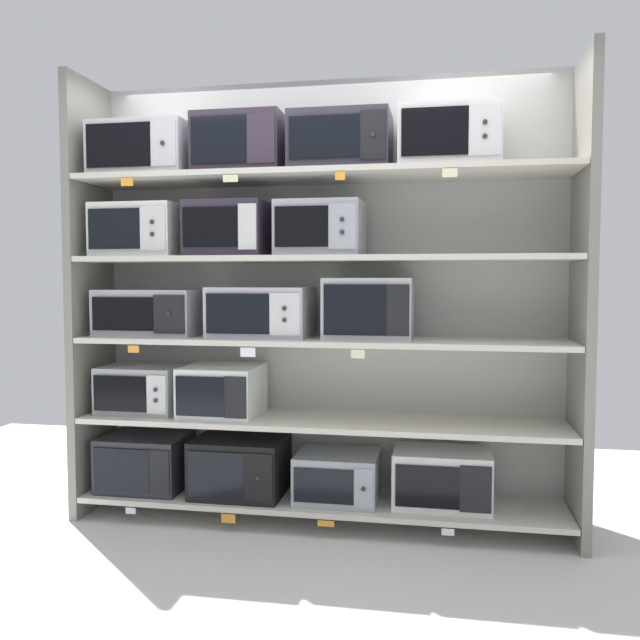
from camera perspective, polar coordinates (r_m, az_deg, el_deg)
The scene contains 36 objects.
ground at distance 3.08m, azimuth -3.67°, elevation -23.26°, with size 6.70×6.00×0.02m, color silver.
back_panel at distance 3.99m, azimuth 0.70°, elevation 1.93°, with size 2.90×0.04×2.53m, color #B2B2AD.
upright_left at distance 4.20m, azimuth -18.89°, elevation 1.82°, with size 0.05×0.50×2.53m, color gray.
upright_right at distance 3.73m, azimuth 21.38°, elevation 1.57°, with size 0.05×0.50×2.53m, color gray.
shelf_0 at distance 3.93m, azimuth 0.00°, elevation -15.07°, with size 2.70×0.50×0.03m, color beige.
microwave_0 at distance 4.19m, azimuth -14.60°, elevation -11.55°, with size 0.48×0.40×0.31m.
microwave_1 at distance 3.98m, azimuth -6.79°, elevation -12.16°, with size 0.51×0.44×0.33m.
microwave_2 at distance 3.86m, azimuth 1.52°, elevation -13.10°, with size 0.45×0.40×0.26m.
microwave_3 at distance 3.82m, azimuth 10.31°, elevation -13.06°, with size 0.52×0.35×0.30m.
price_tag_0 at distance 4.02m, azimuth -15.77°, elevation -15.32°, with size 0.06×0.00×0.03m, color white.
price_tag_1 at distance 3.82m, azimuth -7.79°, elevation -16.36°, with size 0.08×0.00×0.05m, color orange.
price_tag_2 at distance 3.69m, azimuth 0.51°, elevation -16.90°, with size 0.09×0.00×0.03m, color orange.
price_tag_3 at distance 3.65m, azimuth 10.80°, elevation -17.27°, with size 0.06×0.00×0.03m, color white.
shelf_1 at distance 3.81m, azimuth 0.00°, elevation -8.58°, with size 2.70×0.50×0.03m, color beige.
microwave_4 at distance 4.10m, azimuth -14.85°, elevation -5.68°, with size 0.46×0.36×0.27m.
microwave_5 at distance 3.92m, azimuth -8.28°, elevation -5.94°, with size 0.42×0.43×0.28m.
shelf_2 at distance 3.74m, azimuth 0.00°, elevation -1.76°, with size 2.70×0.50×0.03m, color beige.
microwave_6 at distance 4.03m, azimuth -14.18°, elevation 0.63°, with size 0.58×0.37×0.27m.
microwave_7 at distance 3.80m, azimuth -5.04°, elevation 0.67°, with size 0.55×0.39×0.28m.
microwave_8 at distance 3.68m, azimuth 4.17°, elevation 0.99°, with size 0.48×0.37×0.33m.
price_tag_4 at distance 3.81m, azimuth -15.55°, elevation -2.39°, with size 0.06×0.00×0.04m, color orange.
price_tag_5 at distance 3.58m, azimuth -6.14°, elevation -2.74°, with size 0.08×0.00×0.05m, color white.
price_tag_6 at distance 3.46m, azimuth 3.23°, elevation -2.90°, with size 0.07×0.00×0.04m, color beige.
shelf_3 at distance 3.72m, azimuth 0.00°, elevation 5.22°, with size 2.70×0.50×0.03m, color beige.
microwave_9 at distance 4.05m, azimuth -14.92°, elevation 7.31°, with size 0.48×0.41×0.30m.
microwave_10 at distance 3.86m, azimuth -7.63°, elevation 7.62°, with size 0.44×0.41×0.30m.
microwave_11 at distance 3.73m, azimuth 0.12°, elevation 7.72°, with size 0.46×0.43×0.29m.
shelf_4 at distance 3.77m, azimuth 0.00°, elevation 12.14°, with size 2.70×0.50×0.03m, color beige.
microwave_12 at distance 4.09m, azimuth -14.57°, elevation 13.67°, with size 0.55×0.42×0.30m.
microwave_13 at distance 3.90m, azimuth -6.69°, elevation 14.49°, with size 0.49×0.37×0.33m.
microwave_14 at distance 3.77m, azimuth 1.81°, elevation 14.76°, with size 0.54×0.39×0.31m.
microwave_15 at distance 3.73m, azimuth 10.91°, elevation 14.83°, with size 0.52×0.43×0.31m.
price_tag_7 at distance 3.84m, azimuth -16.06°, elevation 11.20°, with size 0.07×0.00×0.04m, color orange.
price_tag_8 at distance 3.62m, azimuth -7.60°, elevation 11.83°, with size 0.08×0.00×0.04m, color beige.
price_tag_9 at distance 3.49m, azimuth 1.73°, elevation 12.14°, with size 0.05×0.00×0.04m, color orange.
price_tag_10 at distance 3.45m, azimuth 10.96°, elevation 12.17°, with size 0.07×0.00×0.04m, color beige.
Camera 1 is at (0.67, -3.66, 1.38)m, focal length 37.71 mm.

